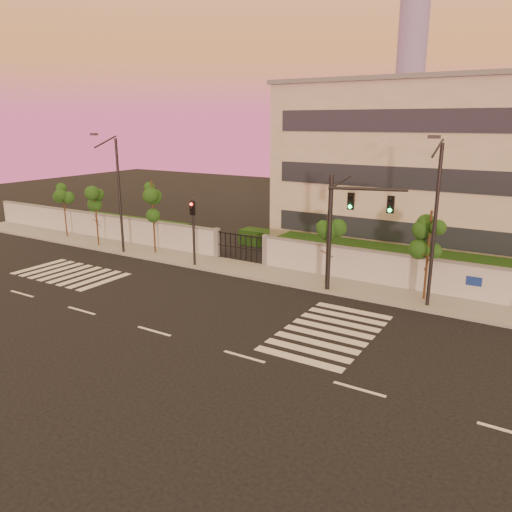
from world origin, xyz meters
name	(u,v)px	position (x,y,z in m)	size (l,w,h in m)	color
ground	(154,331)	(0.00, 0.00, 0.00)	(120.00, 120.00, 0.00)	black
sidewalk	(267,273)	(0.00, 10.50, 0.07)	(60.00, 3.00, 0.15)	gray
perimeter_wall	(280,253)	(0.10, 12.00, 1.07)	(60.00, 0.36, 2.20)	#B3B6BB
hedge_row	(313,250)	(1.17, 14.74, 0.82)	(41.00, 4.25, 1.80)	black
institutional_building	(460,170)	(9.00, 21.99, 6.16)	(24.40, 12.40, 12.25)	#B4AF98
distant_skyscraper	(414,21)	(-65.00, 280.00, 61.98)	(16.00, 16.00, 118.00)	slate
road_markings	(180,301)	(-1.58, 3.76, 0.01)	(57.00, 7.62, 0.02)	silver
street_tree_a	(64,199)	(-19.46, 10.65, 3.30)	(1.32, 1.05, 4.48)	#382314
street_tree_b	(96,203)	(-14.87, 9.95, 3.44)	(1.40, 1.11, 4.68)	#382314
street_tree_c	(153,201)	(-9.45, 10.46, 4.00)	(1.50, 1.19, 5.44)	#382314
street_tree_d	(328,231)	(4.12, 10.42, 3.31)	(1.53, 1.21, 4.49)	#382314
street_tree_e	(430,235)	(9.76, 10.69, 3.67)	(1.63, 1.30, 4.99)	#382314
traffic_signal_main	(344,221)	(5.45, 9.43, 4.22)	(4.16, 1.37, 6.68)	black
traffic_signal_secondary	(193,224)	(-5.04, 9.42, 2.92)	(0.36, 0.34, 4.60)	black
streetlight_west	(117,190)	(-11.69, 9.27, 4.71)	(0.52, 2.10, 8.71)	black
streetlight_east	(435,218)	(10.12, 9.61, 4.79)	(0.53, 2.13, 8.87)	black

